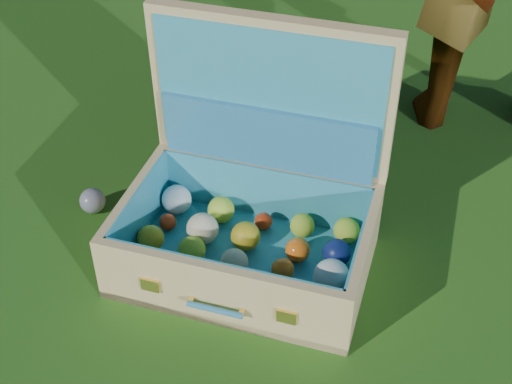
% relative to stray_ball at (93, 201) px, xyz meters
% --- Properties ---
extents(ground, '(60.00, 60.00, 0.00)m').
position_rel_stray_ball_xyz_m(ground, '(0.65, 0.10, -0.04)').
color(ground, '#215114').
rests_on(ground, ground).
extents(stray_ball, '(0.07, 0.07, 0.07)m').
position_rel_stray_ball_xyz_m(stray_ball, '(0.00, 0.00, 0.00)').
color(stray_ball, '#3D5E9F').
rests_on(stray_ball, ground).
extents(suitcase, '(0.65, 0.50, 0.61)m').
position_rel_stray_ball_xyz_m(suitcase, '(0.49, 0.01, 0.14)').
color(suitcase, '#D9B875').
rests_on(suitcase, ground).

